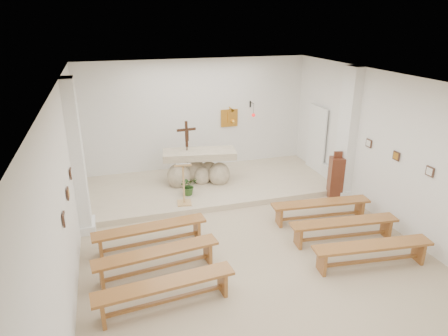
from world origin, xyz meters
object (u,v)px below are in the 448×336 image
object	(u,v)px
bench_right_front	(321,206)
bench_left_second	(157,257)
bench_left_third	(165,288)
bench_right_second	(344,226)
crucifix_stand	(187,147)
donation_pedestal	(336,177)
lectern	(184,183)
bench_left_front	(150,231)
bench_right_third	(372,250)
altar	(199,169)

from	to	relation	value
bench_right_front	bench_left_second	world-z (taller)	same
bench_left_third	bench_right_second	bearing A→B (deg)	8.45
crucifix_stand	bench_left_second	world-z (taller)	crucifix_stand
donation_pedestal	bench_right_front	bearing A→B (deg)	-118.35
lectern	donation_pedestal	bearing A→B (deg)	1.40
bench_left_front	bench_right_second	xyz separation A→B (m)	(4.06, -0.99, 0.00)
crucifix_stand	donation_pedestal	size ratio (longest dim) A/B	1.37
bench_right_second	bench_right_third	world-z (taller)	same
lectern	bench_left_third	bearing A→B (deg)	-98.66
altar	bench_left_third	size ratio (longest dim) A/B	0.88
bench_left_front	bench_right_front	xyz separation A→B (m)	(4.06, -0.00, 0.00)
bench_left_second	bench_right_third	xyz separation A→B (m)	(4.06, -0.99, 0.00)
lectern	bench_left_third	world-z (taller)	lectern
lectern	bench_right_third	distance (m)	4.67
crucifix_stand	bench_right_second	size ratio (longest dim) A/B	0.74
donation_pedestal	bench_right_third	bearing A→B (deg)	-93.35
donation_pedestal	bench_left_second	distance (m)	5.55
bench_right_front	bench_left_second	bearing A→B (deg)	-160.61
altar	bench_right_second	size ratio (longest dim) A/B	0.88
bench_right_second	bench_left_front	bearing A→B (deg)	172.27
donation_pedestal	bench_left_second	size ratio (longest dim) A/B	0.54
altar	bench_left_front	distance (m)	3.35
bench_right_second	bench_left_third	size ratio (longest dim) A/B	1.00
crucifix_stand	bench_left_front	size ratio (longest dim) A/B	0.74
altar	lectern	size ratio (longest dim) A/B	1.84
bench_left_front	bench_right_front	distance (m)	4.06
bench_left_third	crucifix_stand	bearing A→B (deg)	68.41
donation_pedestal	bench_right_second	bearing A→B (deg)	-101.28
altar	crucifix_stand	distance (m)	0.72
bench_left_front	bench_right_second	size ratio (longest dim) A/B	1.00
lectern	crucifix_stand	bearing A→B (deg)	81.98
bench_right_second	altar	bearing A→B (deg)	127.00
altar	crucifix_stand	xyz separation A→B (m)	(-0.30, 0.14, 0.64)
bench_right_front	bench_left_third	world-z (taller)	same
altar	bench_right_front	distance (m)	3.68
crucifix_stand	bench_right_third	world-z (taller)	crucifix_stand
lectern	bench_right_third	bearing A→B (deg)	-41.79
bench_left_third	bench_right_third	world-z (taller)	same
crucifix_stand	bench_right_front	size ratio (longest dim) A/B	0.74
bench_right_front	bench_right_third	bearing A→B (deg)	-84.32
lectern	bench_right_front	world-z (taller)	lectern
altar	crucifix_stand	size ratio (longest dim) A/B	1.19
lectern	bench_right_third	world-z (taller)	lectern
lectern	donation_pedestal	xyz separation A→B (m)	(4.08, -0.46, -0.14)
bench_right_front	altar	bearing A→B (deg)	134.71
altar	bench_right_second	world-z (taller)	altar
bench_right_front	bench_right_third	xyz separation A→B (m)	(0.00, -1.98, 0.00)
bench_left_front	bench_right_second	world-z (taller)	same
bench_right_front	bench_right_second	size ratio (longest dim) A/B	1.00
bench_right_third	crucifix_stand	bearing A→B (deg)	124.16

